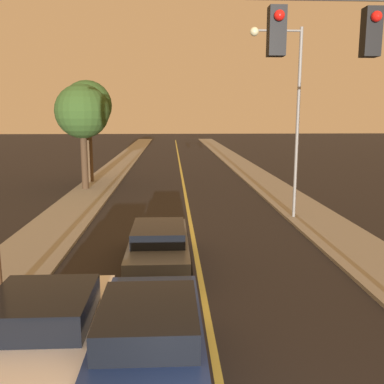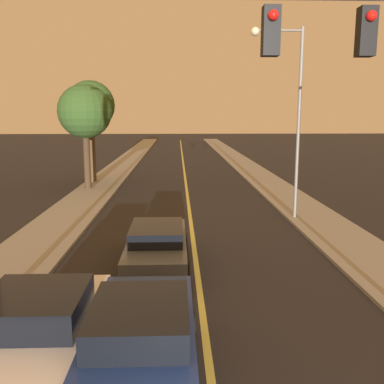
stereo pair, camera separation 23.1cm
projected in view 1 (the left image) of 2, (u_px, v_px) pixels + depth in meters
road_surface at (180, 164)px, 39.44m from camera, size 8.45×80.00×0.01m
sidewalk_left at (120, 164)px, 39.17m from camera, size 2.50×80.00×0.12m
sidewalk_right at (239, 164)px, 39.69m from camera, size 2.50×80.00×0.12m
car_near_lane_front at (149, 343)px, 7.12m from camera, size 1.92×4.45×1.54m
car_near_lane_second at (159, 245)px, 12.83m from camera, size 1.86×4.68×1.32m
car_outer_lane_front at (46, 329)px, 7.58m from camera, size 2.05×3.98×1.52m
streetlamp_right at (287, 99)px, 17.90m from camera, size 2.20×0.36×7.94m
tree_left_near at (82, 112)px, 25.18m from camera, size 3.19×3.19×6.21m
tree_left_far at (87, 106)px, 27.85m from camera, size 3.20×3.20×6.63m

